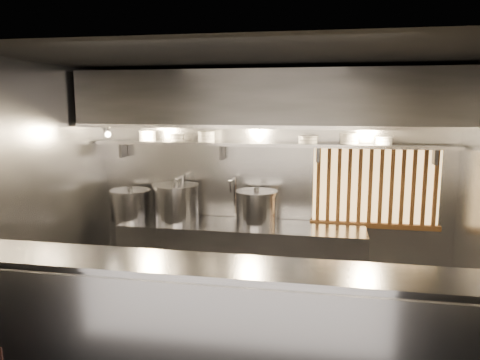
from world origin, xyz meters
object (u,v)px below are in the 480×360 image
(pendant_bulb, at_px, (259,138))
(stock_pot_mid, at_px, (176,203))
(stock_pot_left, at_px, (131,204))
(stock_pot_right, at_px, (256,208))
(heat_lamp, at_px, (106,129))

(pendant_bulb, height_order, stock_pot_mid, pendant_bulb)
(stock_pot_left, bearing_deg, stock_pot_right, 1.54)
(heat_lamp, height_order, stock_pot_right, heat_lamp)
(stock_pot_left, xyz_separation_m, stock_pot_mid, (0.60, 0.03, 0.04))
(pendant_bulb, distance_m, stock_pot_right, 0.85)
(heat_lamp, bearing_deg, stock_pot_right, 10.21)
(heat_lamp, distance_m, stock_pot_right, 2.04)
(pendant_bulb, relative_size, stock_pot_mid, 0.31)
(pendant_bulb, xyz_separation_m, stock_pot_right, (-0.02, -0.03, -0.85))
(pendant_bulb, height_order, stock_pot_left, pendant_bulb)
(stock_pot_mid, height_order, stock_pot_right, stock_pot_mid)
(stock_pot_left, relative_size, stock_pot_mid, 1.15)
(stock_pot_left, height_order, stock_pot_right, stock_pot_right)
(stock_pot_left, bearing_deg, stock_pot_mid, 2.84)
(heat_lamp, distance_m, stock_pot_left, 1.02)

